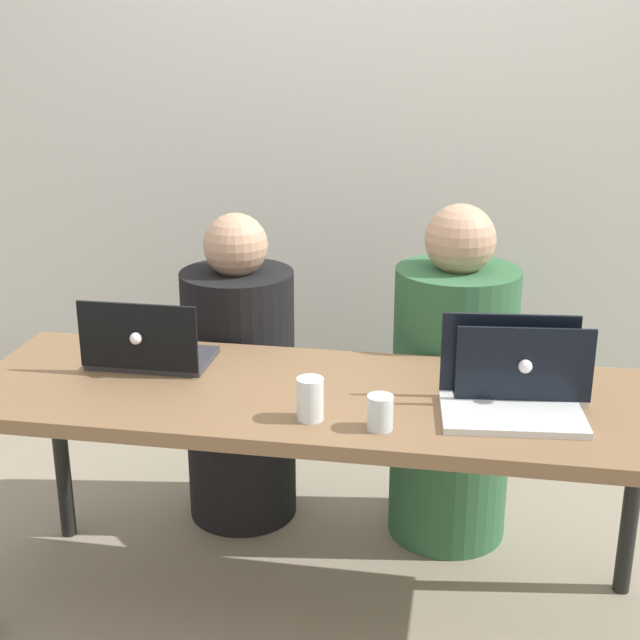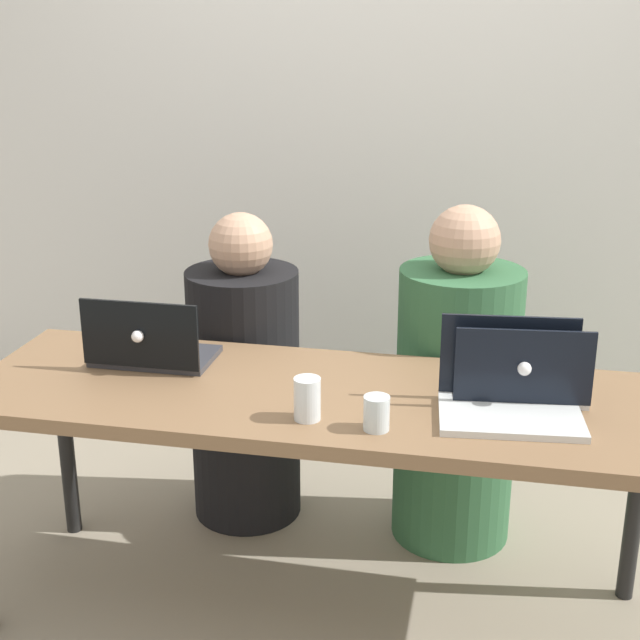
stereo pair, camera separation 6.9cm
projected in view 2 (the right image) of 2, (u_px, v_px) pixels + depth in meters
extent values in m
plane|color=gray|center=(316.00, 611.00, 2.61)|extent=(12.00, 12.00, 0.00)
cube|color=silver|center=(387.00, 150.00, 3.49)|extent=(4.91, 0.10, 2.31)
cube|color=brown|center=(315.00, 398.00, 2.39)|extent=(1.89, 0.63, 0.04)
cylinder|color=black|center=(66.00, 441.00, 2.92)|extent=(0.05, 0.05, 0.66)
cylinder|color=black|center=(636.00, 499.00, 2.57)|extent=(0.05, 0.05, 0.66)
cylinder|color=black|center=(245.00, 395.00, 3.02)|extent=(0.46, 0.46, 0.87)
sphere|color=tan|center=(241.00, 245.00, 2.84)|extent=(0.21, 0.21, 0.21)
cylinder|color=#32643E|center=(456.00, 407.00, 2.87)|extent=(0.47, 0.47, 0.92)
sphere|color=tan|center=(465.00, 241.00, 2.69)|extent=(0.22, 0.22, 0.22)
cube|color=#37383F|center=(156.00, 356.00, 2.60)|extent=(0.34, 0.21, 0.02)
cube|color=black|center=(139.00, 335.00, 2.47)|extent=(0.34, 0.01, 0.19)
sphere|color=white|center=(137.00, 336.00, 2.45)|extent=(0.03, 0.03, 0.03)
cube|color=silver|center=(510.00, 416.00, 2.21)|extent=(0.37, 0.26, 0.02)
cube|color=black|center=(509.00, 356.00, 2.29)|extent=(0.35, 0.04, 0.21)
sphere|color=white|center=(509.00, 353.00, 2.30)|extent=(0.04, 0.04, 0.04)
cube|color=silver|center=(516.00, 388.00, 2.38)|extent=(0.37, 0.25, 0.02)
cube|color=black|center=(524.00, 367.00, 2.24)|extent=(0.34, 0.05, 0.20)
sphere|color=white|center=(525.00, 369.00, 2.22)|extent=(0.04, 0.04, 0.04)
cylinder|color=silver|center=(377.00, 413.00, 2.15)|extent=(0.06, 0.06, 0.09)
cylinder|color=silver|center=(376.00, 420.00, 2.15)|extent=(0.06, 0.06, 0.05)
cylinder|color=white|center=(307.00, 399.00, 2.20)|extent=(0.07, 0.07, 0.11)
cylinder|color=silver|center=(307.00, 408.00, 2.21)|extent=(0.06, 0.06, 0.06)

